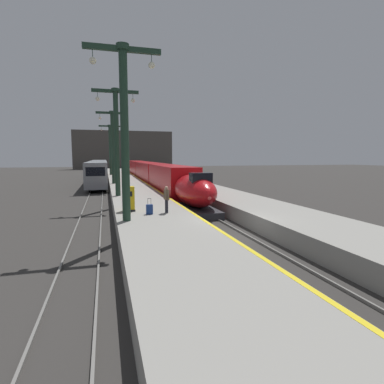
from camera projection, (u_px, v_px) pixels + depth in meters
ground_plane at (233, 237)px, 17.72m from camera, size 260.00×260.00×0.00m
platform_left at (129, 188)px, 40.24m from camera, size 4.80×110.00×1.05m
platform_right at (189, 186)px, 42.42m from camera, size 4.80×110.00×1.05m
platform_left_safety_stripe at (146, 183)px, 40.80m from camera, size 0.20×107.80×0.01m
rail_main_left at (151, 189)px, 43.81m from camera, size 0.08×110.00×0.12m
rail_main_right at (162, 188)px, 44.22m from camera, size 0.08×110.00×0.12m
rail_secondary_left at (91, 190)px, 41.64m from camera, size 0.08×110.00×0.12m
rail_secondary_right at (103, 190)px, 42.04m from camera, size 0.08×110.00×0.12m
highspeed_train_main at (151, 173)px, 48.35m from camera, size 2.92×57.48×3.60m
regional_train_adjacent at (98, 170)px, 54.92m from camera, size 2.85×36.60×3.80m
station_column_near at (124, 117)px, 16.43m from camera, size 4.00×0.68×9.31m
station_column_mid at (116, 132)px, 27.29m from camera, size 4.00×0.68×9.41m
station_column_far at (113, 140)px, 40.01m from camera, size 4.00×0.68×9.32m
station_column_distant at (110, 145)px, 59.39m from camera, size 4.00×0.68×9.54m
passenger_near_edge at (167, 197)px, 19.31m from camera, size 0.30×0.56×1.69m
rolling_suitcase at (149, 209)px, 18.93m from camera, size 0.40×0.22×0.98m
ticket_machine_yellow at (129, 200)px, 19.98m from camera, size 0.76×0.62×1.60m
terminus_back_wall at (124, 150)px, 114.48m from camera, size 36.00×2.00×14.00m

